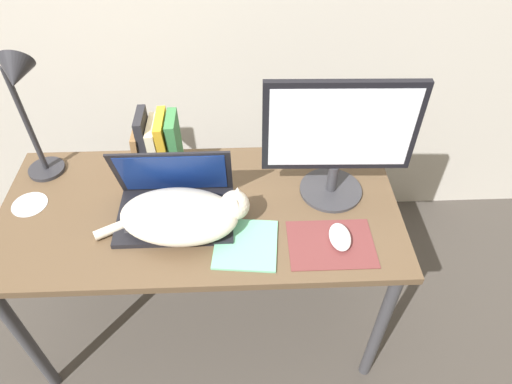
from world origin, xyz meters
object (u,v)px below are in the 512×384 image
object	(u,v)px
laptop	(175,203)
desk_lamp	(22,97)
cat	(183,215)
cd_disc	(30,204)
book_row	(158,146)
computer_mouse	(340,237)
notepad	(246,244)
external_monitor	(339,138)

from	to	relation	value
laptop	desk_lamp	xyz separation A→B (m)	(-0.46, 0.21, 0.29)
cat	cd_disc	distance (m)	0.56
book_row	laptop	bearing A→B (deg)	-72.30
computer_mouse	notepad	bearing A→B (deg)	-178.68
book_row	external_monitor	bearing A→B (deg)	-12.86
cat	book_row	size ratio (longest dim) A/B	2.04
cat	notepad	distance (m)	0.22
cat	external_monitor	xyz separation A→B (m)	(0.50, 0.16, 0.18)
desk_lamp	book_row	bearing A→B (deg)	2.63
laptop	cat	distance (m)	0.08
cat	desk_lamp	bearing A→B (deg)	150.94
desk_lamp	cd_disc	size ratio (longest dim) A/B	4.15
cd_disc	book_row	bearing A→B (deg)	20.56
book_row	cd_disc	bearing A→B (deg)	-159.44
external_monitor	computer_mouse	size ratio (longest dim) A/B	4.30
laptop	external_monitor	xyz separation A→B (m)	(0.54, 0.08, 0.19)
cat	book_row	bearing A→B (deg)	109.70
laptop	computer_mouse	bearing A→B (deg)	-14.93
cat	cd_disc	size ratio (longest dim) A/B	4.21
computer_mouse	notepad	xyz separation A→B (m)	(-0.30, -0.01, -0.01)
desk_lamp	cd_disc	distance (m)	0.37
external_monitor	cd_disc	distance (m)	1.08
book_row	desk_lamp	distance (m)	0.45
laptop	cat	world-z (taller)	laptop
laptop	cd_disc	distance (m)	0.52
external_monitor	computer_mouse	bearing A→B (deg)	-91.77
book_row	desk_lamp	bearing A→B (deg)	-177.37
computer_mouse	cat	bearing A→B (deg)	171.96
book_row	computer_mouse	bearing A→B (deg)	-31.20
cat	book_row	distance (m)	0.32
cat	computer_mouse	bearing A→B (deg)	-8.04
computer_mouse	notepad	distance (m)	0.30
cat	external_monitor	bearing A→B (deg)	17.15
book_row	desk_lamp	size ratio (longest dim) A/B	0.50
external_monitor	desk_lamp	world-z (taller)	desk_lamp
external_monitor	book_row	bearing A→B (deg)	167.14
laptop	external_monitor	bearing A→B (deg)	8.87
laptop	book_row	xyz separation A→B (m)	(-0.07, 0.22, 0.06)
laptop	cat	size ratio (longest dim) A/B	0.76
cat	laptop	bearing A→B (deg)	115.63
laptop	desk_lamp	size ratio (longest dim) A/B	0.77
cat	book_row	xyz separation A→B (m)	(-0.11, 0.29, 0.05)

